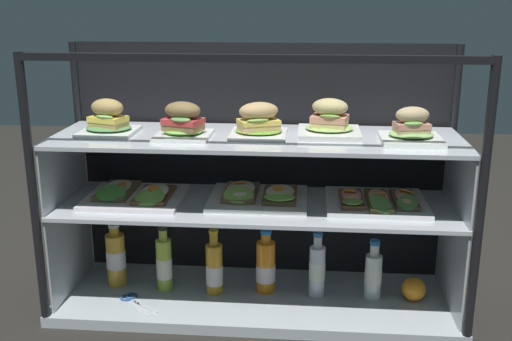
% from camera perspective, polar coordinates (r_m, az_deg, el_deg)
% --- Properties ---
extents(ground_plane, '(6.00, 6.00, 0.02)m').
position_cam_1_polar(ground_plane, '(2.26, 0.00, -12.68)').
color(ground_plane, black).
rests_on(ground_plane, ground).
extents(case_base_deck, '(1.42, 0.46, 0.04)m').
position_cam_1_polar(case_base_deck, '(2.24, 0.00, -12.03)').
color(case_base_deck, '#B3BCC2').
rests_on(case_base_deck, ground).
extents(case_frame, '(1.42, 0.46, 0.92)m').
position_cam_1_polar(case_frame, '(2.21, 0.34, 0.86)').
color(case_frame, black).
rests_on(case_frame, ground).
extents(riser_lower_tier, '(1.36, 0.40, 0.33)m').
position_cam_1_polar(riser_lower_tier, '(2.16, 0.00, -7.66)').
color(riser_lower_tier, silver).
rests_on(riser_lower_tier, case_base_deck).
extents(shelf_lower_glass, '(1.37, 0.41, 0.01)m').
position_cam_1_polar(shelf_lower_glass, '(2.10, 0.00, -3.30)').
color(shelf_lower_glass, silver).
rests_on(shelf_lower_glass, riser_lower_tier).
extents(riser_upper_tier, '(1.36, 0.40, 0.22)m').
position_cam_1_polar(riser_upper_tier, '(2.06, 0.00, -0.18)').
color(riser_upper_tier, silver).
rests_on(riser_upper_tier, shelf_lower_glass).
extents(shelf_upper_glass, '(1.37, 0.41, 0.01)m').
position_cam_1_polar(shelf_upper_glass, '(2.03, 0.00, 3.05)').
color(shelf_upper_glass, silver).
rests_on(shelf_upper_glass, riser_upper_tier).
extents(plated_roll_sandwich_far_right, '(0.19, 0.19, 0.12)m').
position_cam_1_polar(plated_roll_sandwich_far_right, '(2.13, -13.73, 4.60)').
color(plated_roll_sandwich_far_right, white).
rests_on(plated_roll_sandwich_far_right, shelf_upper_glass).
extents(plated_roll_sandwich_mid_right, '(0.18, 0.18, 0.12)m').
position_cam_1_polar(plated_roll_sandwich_mid_right, '(2.02, -6.89, 4.47)').
color(plated_roll_sandwich_mid_right, white).
rests_on(plated_roll_sandwich_mid_right, shelf_upper_glass).
extents(plated_roll_sandwich_near_left_corner, '(0.19, 0.19, 0.11)m').
position_cam_1_polar(plated_roll_sandwich_near_left_corner, '(2.03, 0.25, 4.53)').
color(plated_roll_sandwich_near_left_corner, white).
rests_on(plated_roll_sandwich_near_left_corner, shelf_upper_glass).
extents(plated_roll_sandwich_mid_left, '(0.21, 0.21, 0.13)m').
position_cam_1_polar(plated_roll_sandwich_mid_left, '(2.05, 6.93, 4.54)').
color(plated_roll_sandwich_mid_left, white).
rests_on(plated_roll_sandwich_mid_left, shelf_upper_glass).
extents(plated_roll_sandwich_center, '(0.19, 0.19, 0.12)m').
position_cam_1_polar(plated_roll_sandwich_center, '(2.00, 14.42, 3.67)').
color(plated_roll_sandwich_center, white).
rests_on(plated_roll_sandwich_center, shelf_upper_glass).
extents(open_sandwich_tray_near_left_corner, '(0.34, 0.30, 0.06)m').
position_cam_1_polar(open_sandwich_tray_near_left_corner, '(2.17, -11.37, -2.25)').
color(open_sandwich_tray_near_left_corner, white).
rests_on(open_sandwich_tray_near_left_corner, shelf_lower_glass).
extents(open_sandwich_tray_center, '(0.34, 0.30, 0.06)m').
position_cam_1_polar(open_sandwich_tray_center, '(2.12, 0.22, -2.38)').
color(open_sandwich_tray_center, white).
rests_on(open_sandwich_tray_center, shelf_lower_glass).
extents(open_sandwich_tray_mid_left, '(0.34, 0.31, 0.06)m').
position_cam_1_polar(open_sandwich_tray_mid_left, '(2.11, 11.35, -2.81)').
color(open_sandwich_tray_mid_left, white).
rests_on(open_sandwich_tray_mid_left, shelf_lower_glass).
extents(juice_bottle_front_right_end, '(0.07, 0.07, 0.24)m').
position_cam_1_polar(juice_bottle_front_right_end, '(2.33, -13.04, -8.03)').
color(juice_bottle_front_right_end, gold).
rests_on(juice_bottle_front_right_end, case_base_deck).
extents(juice_bottle_front_second, '(0.06, 0.06, 0.25)m').
position_cam_1_polar(juice_bottle_front_second, '(2.26, -8.64, -8.67)').
color(juice_bottle_front_second, '#AECD45').
rests_on(juice_bottle_front_second, case_base_deck).
extents(juice_bottle_near_post, '(0.06, 0.06, 0.24)m').
position_cam_1_polar(juice_bottle_near_post, '(2.22, -3.95, -9.20)').
color(juice_bottle_near_post, gold).
rests_on(juice_bottle_near_post, case_base_deck).
extents(juice_bottle_back_center, '(0.07, 0.07, 0.24)m').
position_cam_1_polar(juice_bottle_back_center, '(2.22, 0.93, -9.03)').
color(juice_bottle_back_center, orange).
rests_on(juice_bottle_back_center, case_base_deck).
extents(juice_bottle_front_fourth, '(0.06, 0.06, 0.24)m').
position_cam_1_polar(juice_bottle_front_fourth, '(2.20, 5.77, -9.22)').
color(juice_bottle_front_fourth, white).
rests_on(juice_bottle_front_fourth, case_base_deck).
extents(juice_bottle_back_left, '(0.06, 0.06, 0.22)m').
position_cam_1_polar(juice_bottle_back_left, '(2.22, 10.98, -9.57)').
color(juice_bottle_back_left, white).
rests_on(juice_bottle_back_left, case_base_deck).
extents(orange_fruit_beside_bottles, '(0.08, 0.08, 0.08)m').
position_cam_1_polar(orange_fruit_beside_bottles, '(2.25, 14.62, -10.74)').
color(orange_fruit_beside_bottles, orange).
rests_on(orange_fruit_beside_bottles, case_base_deck).
extents(kitchen_scissors, '(0.17, 0.17, 0.01)m').
position_cam_1_polar(kitchen_scissors, '(2.24, -11.57, -11.81)').
color(kitchen_scissors, silver).
rests_on(kitchen_scissors, case_base_deck).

